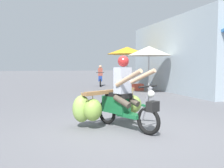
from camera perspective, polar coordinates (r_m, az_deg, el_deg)
ground_plane at (r=4.97m, az=4.58°, el=-11.45°), size 120.00×120.00×0.00m
motorbike_main_loaded at (r=5.25m, az=0.70°, el=-4.64°), size 1.86×1.73×1.58m
motorbike_distant_ahead_left at (r=15.65m, az=-2.86°, el=1.57°), size 0.63×1.59×1.40m
shopfront_building at (r=13.52m, az=18.56°, el=6.42°), size 3.21×8.14×3.74m
market_umbrella_near_shop at (r=13.21m, az=3.72°, el=8.15°), size 2.27×2.27×2.42m
market_umbrella_further_along at (r=11.71m, az=9.01°, el=7.97°), size 2.17×2.17×2.32m
produce_crate at (r=13.02m, az=6.27°, el=-0.75°), size 0.56×0.40×0.36m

